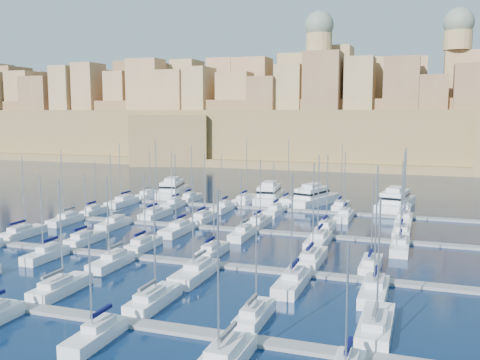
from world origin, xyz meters
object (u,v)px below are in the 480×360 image
at_px(sailboat_4, 255,315).
at_px(motor_yacht_d, 395,201).
at_px(motor_yacht_a, 173,190).
at_px(motor_yacht_b, 269,195).
at_px(sailboat_2, 60,288).
at_px(motor_yacht_c, 313,197).

xyz_separation_m(sailboat_4, motor_yacht_d, (10.01, 71.10, 1.01)).
relative_size(motor_yacht_a, motor_yacht_b, 1.00).
height_order(sailboat_2, motor_yacht_a, sailboat_2).
bearing_deg(sailboat_4, sailboat_2, 178.62).
distance_m(sailboat_4, motor_yacht_c, 71.05).
bearing_deg(sailboat_4, motor_yacht_d, 81.99).
bearing_deg(motor_yacht_c, sailboat_4, -83.34).
distance_m(sailboat_4, motor_yacht_b, 73.09).
bearing_deg(motor_yacht_d, motor_yacht_c, -178.30).
height_order(motor_yacht_a, motor_yacht_c, same).
xyz_separation_m(sailboat_2, motor_yacht_c, (16.04, 69.98, 0.99)).
xyz_separation_m(motor_yacht_a, motor_yacht_c, (35.91, 0.02, 0.00)).
distance_m(motor_yacht_b, motor_yacht_c, 10.50).
relative_size(motor_yacht_a, motor_yacht_d, 0.94).
relative_size(motor_yacht_b, motor_yacht_c, 0.99).
relative_size(sailboat_2, motor_yacht_d, 0.75).
xyz_separation_m(sailboat_2, motor_yacht_b, (5.55, 70.05, 0.99)).
height_order(motor_yacht_b, motor_yacht_d, same).
bearing_deg(motor_yacht_a, motor_yacht_c, 0.04).
xyz_separation_m(motor_yacht_b, motor_yacht_c, (10.50, -0.08, 0.00)).
height_order(motor_yacht_c, motor_yacht_d, same).
distance_m(sailboat_2, motor_yacht_c, 71.80).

